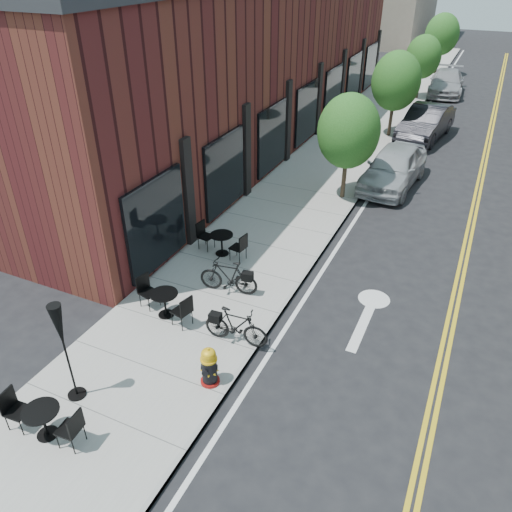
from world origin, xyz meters
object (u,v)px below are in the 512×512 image
Objects in this scene: parked_car_a at (394,167)px; bistro_set_b at (165,301)px; parked_car_c at (446,82)px; bistro_set_a at (43,419)px; bicycle_right at (236,326)px; patio_umbrella at (61,333)px; fire_hydrant at (209,366)px; bistro_set_c at (222,241)px; bicycle_left at (228,277)px; parked_car_b at (426,123)px.

bistro_set_b is at bearing -102.96° from parked_car_a.
bistro_set_a is at bearing -100.32° from parked_car_c.
bicycle_right is 11.09m from parked_car_a.
patio_umbrella reaches higher than bicycle_right.
patio_umbrella is at bearing -171.18° from fire_hydrant.
bicycle_right is 27.25m from parked_car_c.
bistro_set_c is at bearing -110.40° from parked_car_a.
parked_car_c reaches higher than bistro_set_c.
bistro_set_a is at bearing -98.42° from parked_car_a.
patio_umbrella reaches higher than bicycle_left.
bistro_set_c is 0.36× the size of parked_car_a.
parked_car_a is (2.43, 9.28, 0.17)m from bicycle_left.
parked_car_b is 0.96× the size of parked_car_c.
parked_car_a is (3.53, 7.62, 0.22)m from bistro_set_c.
parked_car_c is at bearing 96.92° from bistro_set_b.
parked_car_a is (1.25, 12.39, 0.21)m from fire_hydrant.
bicycle_left is at bearing -47.85° from bistro_set_c.
patio_umbrella is at bearing -81.96° from bistro_set_c.
patio_umbrella is (-1.16, -4.60, 1.19)m from bicycle_left.
fire_hydrant is at bearing 11.93° from bicycle_left.
fire_hydrant is 0.58× the size of bistro_set_c.
fire_hydrant is at bearing -86.69° from parked_car_b.
bistro_set_b is at bearing 86.47° from patio_umbrella.
parked_car_b is at bearing -9.13° from bicycle_right.
bistro_set_a is 7.28m from bistro_set_c.
parked_car_b is (1.46, 18.87, 0.22)m from fire_hydrant.
bistro_set_b is 3.28m from patio_umbrella.
bistro_set_b is 0.35× the size of parked_car_b.
bistro_set_a is at bearing 147.76° from bicycle_right.
parked_car_a reaches higher than fire_hydrant.
bicycle_left is at bearing 75.85° from patio_umbrella.
parked_car_a is at bearing -84.13° from parked_car_b.
parked_car_b is (3.61, 21.37, 0.23)m from bistro_set_a.
bistro_set_a is 0.34× the size of parked_car_b.
patio_umbrella is (-2.26, -2.87, 1.20)m from bicycle_right.
bicycle_left is 1.02× the size of bicycle_right.
bicycle_right reaches higher than bistro_set_a.
bicycle_left is 25.61m from parked_car_c.
bistro_set_b is 0.33× the size of parked_car_c.
parked_car_a reaches higher than bicycle_left.
parked_car_b reaches higher than bicycle_right.
bicycle_right is 0.95× the size of bistro_set_b.
parked_car_b is (3.74, 14.10, 0.23)m from bistro_set_c.
parked_car_c is at bearing 63.77° from fire_hydrant.
parked_car_c is (3.40, 27.06, 0.16)m from bistro_set_b.
bistro_set_c is at bearing 28.95° from bicycle_right.
parked_car_b reaches higher than bistro_set_c.
parked_car_c is at bearing 98.99° from parked_car_b.
bicycle_left is at bearing 86.99° from fire_hydrant.
fire_hydrant reaches higher than bistro_set_b.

